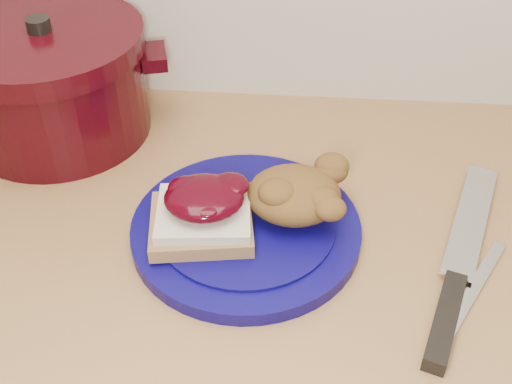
# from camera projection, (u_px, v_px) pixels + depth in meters

# --- Properties ---
(plate) EXTENTS (0.28, 0.28, 0.02)m
(plate) POSITION_uv_depth(u_px,v_px,m) (246.00, 230.00, 0.74)
(plate) COLOR #0A054E
(plate) RESTS_ON wood_countertop
(sandwich) EXTENTS (0.13, 0.11, 0.06)m
(sandwich) POSITION_uv_depth(u_px,v_px,m) (203.00, 212.00, 0.71)
(sandwich) COLOR olive
(sandwich) RESTS_ON plate
(stuffing_mound) EXTENTS (0.11, 0.10, 0.05)m
(stuffing_mound) POSITION_uv_depth(u_px,v_px,m) (294.00, 195.00, 0.73)
(stuffing_mound) COLOR brown
(stuffing_mound) RESTS_ON plate
(chef_knife) EXTENTS (0.13, 0.32, 0.02)m
(chef_knife) POSITION_uv_depth(u_px,v_px,m) (453.00, 290.00, 0.67)
(chef_knife) COLOR black
(chef_knife) RESTS_ON wood_countertop
(butter_knife) EXTENTS (0.10, 0.16, 0.00)m
(butter_knife) POSITION_uv_depth(u_px,v_px,m) (472.00, 292.00, 0.68)
(butter_knife) COLOR silver
(butter_knife) RESTS_ON wood_countertop
(dutch_oven) EXTENTS (0.32, 0.32, 0.17)m
(dutch_oven) POSITION_uv_depth(u_px,v_px,m) (52.00, 82.00, 0.86)
(dutch_oven) COLOR black
(dutch_oven) RESTS_ON wood_countertop
(pepper_grinder) EXTENTS (0.06, 0.06, 0.13)m
(pepper_grinder) POSITION_uv_depth(u_px,v_px,m) (40.00, 74.00, 0.90)
(pepper_grinder) COLOR black
(pepper_grinder) RESTS_ON wood_countertop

